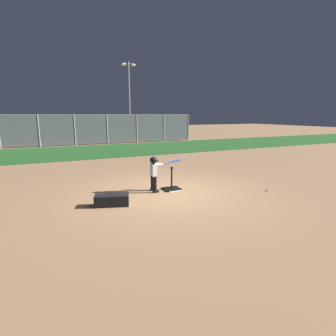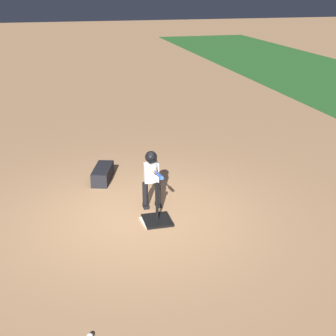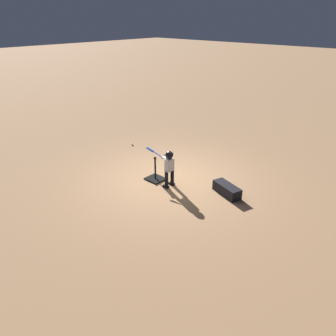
{
  "view_description": "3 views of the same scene",
  "coord_description": "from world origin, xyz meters",
  "px_view_note": "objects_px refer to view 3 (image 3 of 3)",
  "views": [
    {
      "loc": [
        -3.11,
        -6.65,
        2.24
      ],
      "look_at": [
        0.03,
        0.14,
        0.71
      ],
      "focal_mm": 28.0,
      "sensor_mm": 36.0,
      "label": 1
    },
    {
      "loc": [
        7.04,
        -1.24,
        3.73
      ],
      "look_at": [
        -0.02,
        0.53,
        0.85
      ],
      "focal_mm": 50.0,
      "sensor_mm": 36.0,
      "label": 2
    },
    {
      "loc": [
        -5.77,
        6.2,
        4.33
      ],
      "look_at": [
        -0.4,
        0.42,
        0.61
      ],
      "focal_mm": 35.0,
      "sensor_mm": 36.0,
      "label": 3
    }
  ],
  "objects_px": {
    "baseball": "(132,144)",
    "equipment_bag": "(227,190)",
    "batter_child": "(168,164)",
    "batting_tee": "(155,177)"
  },
  "relations": [
    {
      "from": "baseball",
      "to": "equipment_bag",
      "type": "xyz_separation_m",
      "value": [
        -4.53,
        0.69,
        0.1
      ]
    },
    {
      "from": "baseball",
      "to": "batting_tee",
      "type": "bearing_deg",
      "value": 151.85
    },
    {
      "from": "batting_tee",
      "to": "baseball",
      "type": "height_order",
      "value": "batting_tee"
    },
    {
      "from": "batter_child",
      "to": "baseball",
      "type": "relative_size",
      "value": 14.2
    },
    {
      "from": "batting_tee",
      "to": "equipment_bag",
      "type": "distance_m",
      "value": 2.1
    },
    {
      "from": "equipment_bag",
      "to": "batting_tee",
      "type": "bearing_deg",
      "value": 36.24
    },
    {
      "from": "batting_tee",
      "to": "batter_child",
      "type": "xyz_separation_m",
      "value": [
        -0.54,
        0.03,
        0.58
      ]
    },
    {
      "from": "baseball",
      "to": "equipment_bag",
      "type": "relative_size",
      "value": 0.09
    },
    {
      "from": "batting_tee",
      "to": "baseball",
      "type": "xyz_separation_m",
      "value": [
        2.54,
        -1.36,
        -0.04
      ]
    },
    {
      "from": "batting_tee",
      "to": "equipment_bag",
      "type": "relative_size",
      "value": 0.83
    }
  ]
}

